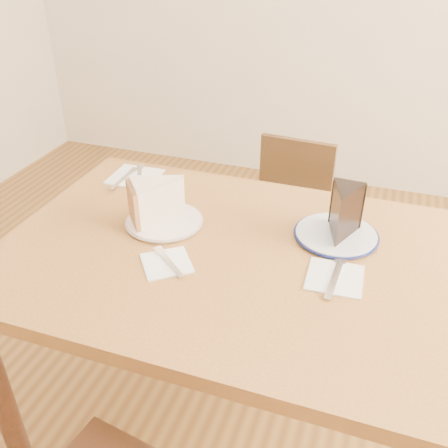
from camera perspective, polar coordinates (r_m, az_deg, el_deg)
The scene contains 14 objects.
ground at distance 1.79m, azimuth 1.11°, elevation -23.31°, with size 4.00×4.00×0.00m, color #4C3114.
table at distance 1.31m, azimuth 1.40°, elevation -6.78°, with size 1.20×0.80×0.75m.
chair_far at distance 2.04m, azimuth 6.94°, elevation 0.08°, with size 0.38×0.38×0.72m.
plate_cream at distance 1.37m, azimuth -6.83°, elevation 0.32°, with size 0.20×0.20×0.01m, color white.
plate_navy at distance 1.34m, azimuth 12.68°, elevation -1.21°, with size 0.21×0.21×0.01m, color white.
carrot_cake at distance 1.35m, azimuth -7.32°, elevation 2.65°, with size 0.10×0.14×0.11m, color white, non-canonical shape.
chocolate_cake at distance 1.29m, azimuth 13.36°, elevation 0.95°, with size 0.08×0.12×0.12m, color black, non-canonical shape.
napkin_cream at distance 1.22m, azimuth -6.57°, elevation -4.47°, with size 0.11×0.11×0.00m, color white.
napkin_navy at distance 1.19m, azimuth 12.55°, elevation -5.98°, with size 0.13×0.13×0.00m, color white.
napkin_spare at distance 1.64m, azimuth -10.16°, elevation 5.36°, with size 0.15×0.15×0.00m, color white.
fork_cream at distance 1.21m, azimuth -6.30°, elevation -4.33°, with size 0.01×0.14×0.00m, color silver.
knife_navy at distance 1.19m, azimuth 12.57°, elevation -5.97°, with size 0.02×0.17×0.00m, color silver.
fork_spare at distance 1.64m, azimuth -9.62°, elevation 5.60°, with size 0.01×0.14×0.00m, color silver.
knife_spare at distance 1.62m, azimuth -11.38°, elevation 5.11°, with size 0.01×0.16×0.00m, color silver.
Camera 1 is at (0.31, -0.98, 1.47)m, focal length 40.00 mm.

